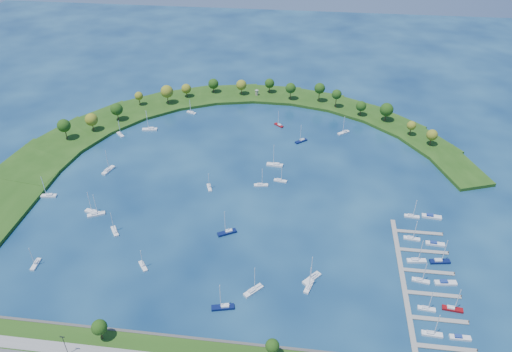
# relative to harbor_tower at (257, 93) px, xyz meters

# --- Properties ---
(ground) EXTENTS (700.00, 700.00, 0.00)m
(ground) POSITION_rel_harbor_tower_xyz_m (8.14, -113.99, -4.11)
(ground) COLOR #081F47
(ground) RESTS_ON ground
(breakwater) EXTENTS (286.74, 247.64, 2.00)m
(breakwater) POSITION_rel_harbor_tower_xyz_m (-38.18, -65.28, -3.12)
(breakwater) COLOR #1F4512
(breakwater) RESTS_ON ground
(breakwater_trees) EXTENTS (236.67, 93.55, 14.50)m
(breakwater_trees) POSITION_rel_harbor_tower_xyz_m (-8.84, -28.30, 6.31)
(breakwater_trees) COLOR #382314
(breakwater_trees) RESTS_ON breakwater
(harbor_tower) EXTENTS (2.60, 2.60, 4.10)m
(harbor_tower) POSITION_rel_harbor_tower_xyz_m (0.00, 0.00, 0.00)
(harbor_tower) COLOR gray
(harbor_tower) RESTS_ON breakwater
(dock_system) EXTENTS (24.28, 82.00, 1.60)m
(dock_system) POSITION_rel_harbor_tower_xyz_m (93.44, -174.99, -3.75)
(dock_system) COLOR gray
(dock_system) RESTS_ON ground
(moored_boat_0) EXTENTS (8.25, 8.70, 13.78)m
(moored_boat_0) POSITION_rel_harbor_tower_xyz_m (22.09, -189.41, -3.14)
(moored_boat_0) COLOR white
(moored_boat_0) RESTS_ON ground
(moored_boat_1) EXTENTS (6.87, 6.32, 10.74)m
(moored_boat_1) POSITION_rel_harbor_tower_xyz_m (20.40, -42.00, -3.23)
(moored_boat_1) COLOR maroon
(moored_boat_1) RESTS_ON ground
(moored_boat_2) EXTENTS (9.96, 3.71, 14.30)m
(moored_boat_2) POSITION_rel_harbor_tower_xyz_m (22.26, -91.32, -3.13)
(moored_boat_2) COLOR white
(moored_boat_2) RESTS_ON ground
(moored_boat_3) EXTENTS (4.50, 8.09, 11.46)m
(moored_boat_3) POSITION_rel_harbor_tower_xyz_m (45.46, -184.15, -3.21)
(moored_boat_3) COLOR white
(moored_boat_3) RESTS_ON ground
(moored_boat_4) EXTENTS (9.75, 4.73, 13.81)m
(moored_boat_4) POSITION_rel_harbor_tower_xyz_m (10.91, -199.65, -3.14)
(moored_boat_4) COLOR #0B1545
(moored_boat_4) RESTS_ON ground
(moored_boat_5) EXTENTS (5.94, 6.87, 10.49)m
(moored_boat_5) POSITION_rel_harbor_tower_xyz_m (-29.16, -181.11, -3.24)
(moored_boat_5) COLOR white
(moored_boat_5) RESTS_ON ground
(moored_boat_6) EXTENTS (8.04, 3.36, 11.46)m
(moored_boat_6) POSITION_rel_harbor_tower_xyz_m (16.35, -112.53, -3.21)
(moored_boat_6) COLOR white
(moored_boat_6) RESTS_ON ground
(moored_boat_7) EXTENTS (6.34, 7.80, 11.68)m
(moored_boat_7) POSITION_rel_harbor_tower_xyz_m (-50.40, -160.15, -3.21)
(moored_boat_7) COLOR white
(moored_boat_7) RESTS_ON ground
(moored_boat_8) EXTENTS (8.34, 9.08, 14.18)m
(moored_boat_8) POSITION_rel_harbor_tower_xyz_m (46.65, -179.21, -3.13)
(moored_boat_8) COLOR white
(moored_boat_8) RESTS_ON ground
(moored_boat_9) EXTENTS (7.95, 7.38, 12.47)m
(moored_boat_9) POSITION_rel_harbor_tower_xyz_m (36.40, -61.35, -3.19)
(moored_boat_9) COLOR #0B1545
(moored_boat_9) RESTS_ON ground
(moored_boat_10) EXTENTS (5.22, 9.83, 13.92)m
(moored_boat_10) POSITION_rel_harbor_tower_xyz_m (-73.76, -109.18, -3.14)
(moored_boat_10) COLOR white
(moored_boat_10) RESTS_ON ground
(moored_boat_11) EXTENTS (4.22, 7.14, 10.14)m
(moored_boat_11) POSITION_rel_harbor_tower_xyz_m (-11.82, -118.31, -3.25)
(moored_boat_11) COLOR white
(moored_boat_11) RESTS_ON ground
(moored_boat_12) EXTENTS (7.58, 3.05, 10.83)m
(moored_boat_12) POSITION_rel_harbor_tower_xyz_m (26.72, -106.88, -3.23)
(moored_boat_12) COLOR white
(moored_boat_12) RESTS_ON ground
(moored_boat_13) EXTENTS (2.50, 7.58, 10.99)m
(moored_boat_13) POSITION_rel_harbor_tower_xyz_m (-77.77, -186.03, -3.23)
(moored_boat_13) COLOR white
(moored_boat_13) RESTS_ON ground
(moored_boat_14) EXTENTS (9.20, 3.75, 13.13)m
(moored_boat_14) POSITION_rel_harbor_tower_xyz_m (-96.76, -136.84, -3.16)
(moored_boat_14) COLOR white
(moored_boat_14) RESTS_ON ground
(moored_boat_15) EXTENTS (9.04, 6.15, 13.02)m
(moored_boat_15) POSITION_rel_harbor_tower_xyz_m (-64.77, -148.74, -3.17)
(moored_boat_15) COLOR white
(moored_boat_15) RESTS_ON ground
(moored_boat_16) EXTENTS (7.33, 4.54, 10.45)m
(moored_boat_16) POSITION_rel_harbor_tower_xyz_m (-42.90, -31.15, -3.24)
(moored_boat_16) COLOR white
(moored_boat_16) RESTS_ON ground
(moored_boat_17) EXTENTS (9.27, 4.56, 13.13)m
(moored_boat_17) POSITION_rel_harbor_tower_xyz_m (-66.94, -147.11, -3.16)
(moored_boat_17) COLOR white
(moored_boat_17) RESTS_ON ground
(moored_boat_18) EXTENTS (10.14, 4.27, 14.45)m
(moored_boat_18) POSITION_rel_harbor_tower_xyz_m (-64.66, -58.75, -3.12)
(moored_boat_18) COLOR white
(moored_boat_18) RESTS_ON ground
(moored_boat_19) EXTENTS (6.91, 7.04, 11.34)m
(moored_boat_19) POSITION_rel_harbor_tower_xyz_m (-81.82, -67.81, -3.22)
(moored_boat_19) COLOR white
(moored_boat_19) RESTS_ON ground
(moored_boat_20) EXTENTS (9.57, 6.94, 13.94)m
(moored_boat_20) POSITION_rel_harbor_tower_xyz_m (4.57, -154.12, -3.14)
(moored_boat_20) COLOR #0B1545
(moored_boat_20) RESTS_ON ground
(moored_boat_21) EXTENTS (8.29, 7.14, 12.64)m
(moored_boat_21) POSITION_rel_harbor_tower_xyz_m (63.76, -46.92, -3.18)
(moored_boat_21) COLOR white
(moored_boat_21) RESTS_ON ground
(docked_boat_0) EXTENTS (8.10, 2.68, 11.74)m
(docked_boat_0) POSITION_rel_harbor_tower_xyz_m (93.67, -202.35, -3.21)
(docked_boat_0) COLOR white
(docked_boat_0) RESTS_ON ground
(docked_boat_1) EXTENTS (8.05, 2.37, 1.64)m
(docked_boat_1) POSITION_rel_harbor_tower_xyz_m (104.13, -202.67, -3.50)
(docked_boat_1) COLOR white
(docked_boat_1) RESTS_ON ground
(docked_boat_2) EXTENTS (7.30, 2.67, 10.51)m
(docked_boat_2) POSITION_rel_harbor_tower_xyz_m (93.68, -189.93, -3.24)
(docked_boat_2) COLOR white
(docked_boat_2) RESTS_ON ground
(docked_boat_3) EXTENTS (8.44, 3.21, 12.11)m
(docked_boat_3) POSITION_rel_harbor_tower_xyz_m (104.16, -188.73, -3.20)
(docked_boat_3) COLOR maroon
(docked_boat_3) RESTS_ON ground
(docked_boat_4) EXTENTS (7.78, 3.37, 11.07)m
(docked_boat_4) POSITION_rel_harbor_tower_xyz_m (93.68, -174.50, -3.22)
(docked_boat_4) COLOR white
(docked_boat_4) RESTS_ON ground
(docked_boat_5) EXTENTS (9.68, 3.68, 1.93)m
(docked_boat_5) POSITION_rel_harbor_tower_xyz_m (104.11, -174.58, -3.40)
(docked_boat_5) COLOR white
(docked_boat_5) RESTS_ON ground
(docked_boat_6) EXTENTS (8.94, 3.53, 12.78)m
(docked_boat_6) POSITION_rel_harbor_tower_xyz_m (93.65, -162.33, -3.18)
(docked_boat_6) COLOR white
(docked_boat_6) RESTS_ON ground
(docked_boat_7) EXTENTS (9.47, 3.95, 13.50)m
(docked_boat_7) POSITION_rel_harbor_tower_xyz_m (104.14, -161.49, -3.15)
(docked_boat_7) COLOR #0B1545
(docked_boat_7) RESTS_ON ground
(docked_boat_8) EXTENTS (7.94, 2.99, 11.39)m
(docked_boat_8) POSITION_rel_harbor_tower_xyz_m (93.67, -147.21, -3.22)
(docked_boat_8) COLOR white
(docked_boat_8) RESTS_ON ground
(docked_boat_9) EXTENTS (8.92, 3.04, 1.79)m
(docked_boat_9) POSITION_rel_harbor_tower_xyz_m (104.11, -149.68, -3.45)
(docked_boat_9) COLOR white
(docked_boat_9) RESTS_ON ground
(docked_boat_10) EXTENTS (7.68, 2.72, 11.07)m
(docked_boat_10) POSITION_rel_harbor_tower_xyz_m (96.07, -130.00, -3.22)
(docked_boat_10) COLOR white
(docked_boat_10) RESTS_ON ground
(docked_boat_11) EXTENTS (9.90, 3.52, 1.98)m
(docked_boat_11) POSITION_rel_harbor_tower_xyz_m (106.00, -129.10, -3.38)
(docked_boat_11) COLOR white
(docked_boat_11) RESTS_ON ground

